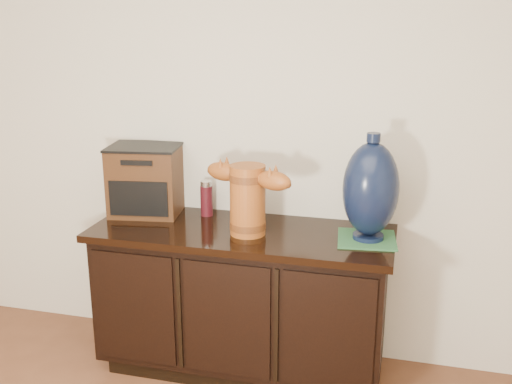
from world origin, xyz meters
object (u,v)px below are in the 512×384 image
(spray_can, at_px, (207,198))
(lamp_base, at_px, (371,190))
(terracotta_vessel, at_px, (248,196))
(sideboard, at_px, (242,299))
(tv_radio, at_px, (146,180))

(spray_can, bearing_deg, lamp_base, -10.47)
(terracotta_vessel, bearing_deg, lamp_base, 26.42)
(sideboard, bearing_deg, spray_can, 144.27)
(terracotta_vessel, distance_m, lamp_base, 0.56)
(sideboard, height_order, terracotta_vessel, terracotta_vessel)
(terracotta_vessel, relative_size, spray_can, 2.54)
(sideboard, distance_m, terracotta_vessel, 0.56)
(spray_can, bearing_deg, terracotta_vessel, -37.47)
(sideboard, bearing_deg, terracotta_vessel, -45.50)
(tv_radio, bearing_deg, lamp_base, -14.20)
(sideboard, relative_size, spray_can, 7.94)
(sideboard, height_order, tv_radio, tv_radio)
(sideboard, distance_m, lamp_base, 0.86)
(terracotta_vessel, height_order, lamp_base, lamp_base)
(tv_radio, height_order, spray_can, tv_radio)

